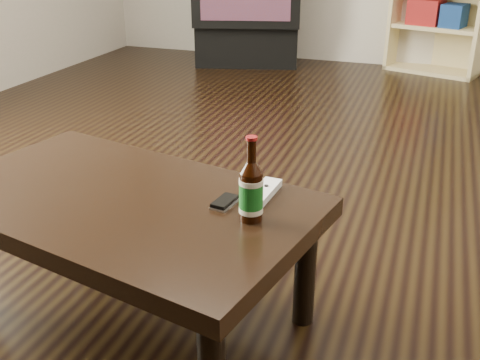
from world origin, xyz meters
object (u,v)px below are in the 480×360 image
(beer_bottle, at_px, (251,191))
(remote, at_px, (262,194))
(phone, at_px, (225,202))
(coffee_table, at_px, (123,212))
(tv_stand, at_px, (247,44))

(beer_bottle, relative_size, remote, 1.19)
(remote, bearing_deg, phone, -132.85)
(coffee_table, relative_size, remote, 6.25)
(tv_stand, height_order, phone, phone)
(phone, height_order, remote, remote)
(phone, bearing_deg, beer_bottle, -23.02)
(tv_stand, distance_m, beer_bottle, 3.65)
(beer_bottle, bearing_deg, coffee_table, 178.11)
(coffee_table, bearing_deg, remote, 17.75)
(tv_stand, relative_size, beer_bottle, 3.76)
(phone, relative_size, remote, 0.50)
(tv_stand, xyz_separation_m, remote, (1.16, -3.31, 0.25))
(tv_stand, relative_size, remote, 4.49)
(coffee_table, bearing_deg, phone, 8.40)
(beer_bottle, xyz_separation_m, phone, (-0.09, 0.06, -0.07))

